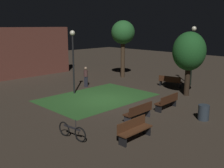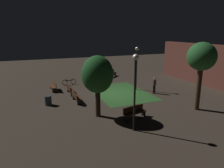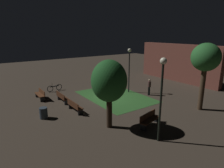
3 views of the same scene
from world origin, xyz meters
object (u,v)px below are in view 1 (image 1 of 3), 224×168
(lamp_post_near_wall, at_px, (193,46))
(tree_left_canopy, at_px, (189,52))
(bench_back_row, at_px, (134,129))
(lamp_post_path_center, at_px, (73,51))
(tree_near_wall, at_px, (123,34))
(bench_path_side, at_px, (170,81))
(trash_bin, at_px, (204,112))
(bicycle, at_px, (72,131))
(bench_by_lamp, at_px, (139,112))
(bench_front_left, at_px, (167,101))
(pedestrian, at_px, (86,76))

(lamp_post_near_wall, bearing_deg, tree_left_canopy, -156.08)
(bench_back_row, distance_m, lamp_post_path_center, 8.98)
(tree_near_wall, bearing_deg, bench_path_side, -93.09)
(tree_left_canopy, height_order, lamp_post_path_center, lamp_post_path_center)
(bench_path_side, distance_m, lamp_post_near_wall, 3.28)
(tree_near_wall, bearing_deg, bench_back_row, -135.32)
(bench_back_row, height_order, trash_bin, bench_back_row)
(trash_bin, bearing_deg, bicycle, 154.63)
(tree_near_wall, bearing_deg, lamp_post_path_center, -166.71)
(lamp_post_near_wall, relative_size, bicycle, 2.86)
(trash_bin, bearing_deg, lamp_post_path_center, 99.08)
(tree_near_wall, distance_m, lamp_post_path_center, 7.17)
(bench_back_row, distance_m, lamp_post_near_wall, 11.98)
(bench_by_lamp, height_order, bench_path_side, same)
(bench_front_left, distance_m, bench_path_side, 5.84)
(bench_back_row, height_order, lamp_post_path_center, lamp_post_path_center)
(bench_path_side, distance_m, tree_near_wall, 6.47)
(bench_back_row, relative_size, pedestrian, 1.12)
(bench_back_row, relative_size, tree_left_canopy, 0.41)
(tree_left_canopy, bearing_deg, tree_near_wall, 77.66)
(tree_left_canopy, bearing_deg, bench_front_left, -167.67)
(pedestrian, bearing_deg, bench_path_side, -45.31)
(bench_by_lamp, distance_m, pedestrian, 8.31)
(bench_front_left, xyz_separation_m, tree_near_wall, (5.29, 8.41, 3.57))
(lamp_post_near_wall, bearing_deg, bicycle, -173.48)
(bench_path_side, distance_m, trash_bin, 7.43)
(lamp_post_near_wall, bearing_deg, bench_back_row, -162.91)
(lamp_post_path_center, xyz_separation_m, bicycle, (-4.76, -6.15, -2.70))
(bench_back_row, bearing_deg, pedestrian, 61.97)
(bench_front_left, height_order, bench_path_side, same)
(tree_near_wall, relative_size, tree_left_canopy, 1.19)
(trash_bin, bearing_deg, bench_by_lamp, 136.65)
(lamp_post_path_center, xyz_separation_m, pedestrian, (1.92, 1.00, -2.19))
(tree_near_wall, height_order, pedestrian, tree_near_wall)
(bench_path_side, bearing_deg, pedestrian, 134.69)
(bench_path_side, bearing_deg, trash_bin, -134.07)
(bench_path_side, relative_size, tree_near_wall, 0.36)
(tree_left_canopy, relative_size, trash_bin, 5.47)
(bench_front_left, bearing_deg, pedestrian, 87.83)
(bench_front_left, xyz_separation_m, pedestrian, (0.29, 7.78, 0.37))
(trash_bin, relative_size, bicycle, 0.49)
(bench_path_side, relative_size, lamp_post_path_center, 0.42)
(bench_back_row, xyz_separation_m, bicycle, (-1.83, 1.95, -0.14))
(bench_back_row, xyz_separation_m, lamp_post_near_wall, (11.15, 3.43, 2.71))
(bench_back_row, relative_size, trash_bin, 2.24)
(tree_near_wall, relative_size, bicycle, 3.17)
(lamp_post_path_center, bearing_deg, tree_left_canopy, -48.79)
(bench_by_lamp, bearing_deg, tree_near_wall, 46.77)
(bicycle, bearing_deg, bench_by_lamp, -9.52)
(bench_path_side, bearing_deg, tree_left_canopy, -121.65)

